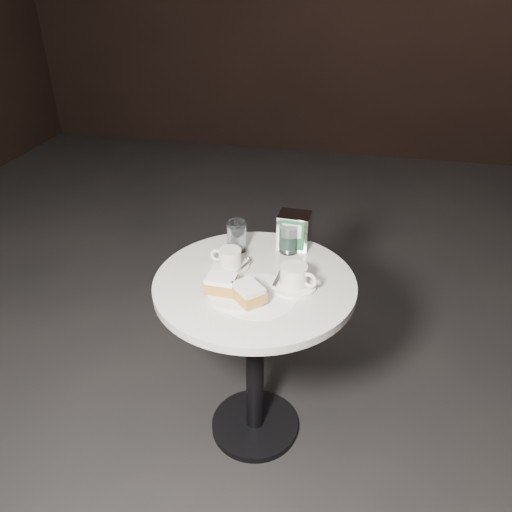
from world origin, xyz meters
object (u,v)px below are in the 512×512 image
Objects in this scene: napkin_dispenser at (294,230)px; coffee_cup_right at (294,278)px; beignet_plate at (236,290)px; cafe_table at (255,325)px; water_glass_right at (289,238)px; coffee_cup_left at (230,259)px; water_glass_left at (237,237)px.

coffee_cup_right is at bearing -78.68° from napkin_dispenser.
beignet_plate is at bearing -131.09° from coffee_cup_right.
water_glass_right is at bearing 69.64° from cafe_table.
cafe_table is 3.74× the size of coffee_cup_right.
coffee_cup_left is (-0.11, 0.07, 0.23)m from cafe_table.
coffee_cup_right is at bearing 29.26° from beignet_plate.
napkin_dispenser is (0.20, 0.07, 0.01)m from water_glass_left.
beignet_plate is at bearing -109.34° from cafe_table.
coffee_cup_right is at bearing -38.50° from water_glass_left.
water_glass_right reaches higher than coffee_cup_right.
water_glass_left is 1.02× the size of water_glass_right.
napkin_dispenser is (0.13, 0.37, 0.04)m from beignet_plate.
coffee_cup_right is 1.46× the size of napkin_dispenser.
water_glass_left is (-0.07, 0.30, 0.03)m from beignet_plate.
beignet_plate is at bearing -65.28° from coffee_cup_left.
water_glass_left is at bearing 120.63° from cafe_table.
napkin_dispenser is (0.20, 0.20, 0.04)m from coffee_cup_left.
water_glass_left is (-0.01, 0.12, 0.03)m from coffee_cup_left.
coffee_cup_right is at bearing -76.42° from water_glass_right.
cafe_table is at bearing -59.37° from water_glass_left.
water_glass_right is (-0.06, 0.23, 0.02)m from coffee_cup_right.
coffee_cup_right is at bearing -13.75° from coffee_cup_left.
cafe_table is 2.84× the size of beignet_plate.
water_glass_left reaches higher than cafe_table.
water_glass_right is 0.85× the size of napkin_dispenser.
coffee_cup_right reaches higher than coffee_cup_left.
water_glass_right is (0.12, 0.33, 0.03)m from beignet_plate.
water_glass_left reaches higher than coffee_cup_left.
water_glass_left is 0.20m from water_glass_right.
cafe_table is 0.25m from beignet_plate.
coffee_cup_left is at bearing -87.37° from water_glass_left.
napkin_dispenser reaches higher than cafe_table.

